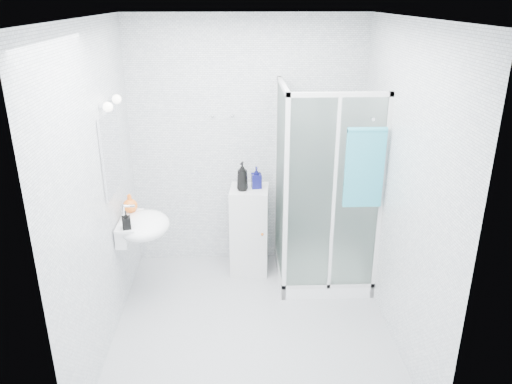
{
  "coord_description": "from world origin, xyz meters",
  "views": [
    {
      "loc": [
        -0.12,
        -3.68,
        2.74
      ],
      "look_at": [
        0.05,
        0.35,
        1.15
      ],
      "focal_mm": 35.0,
      "sensor_mm": 36.0,
      "label": 1
    }
  ],
  "objects_px": {
    "shampoo_bottle_b": "(256,177)",
    "wall_basin": "(142,226)",
    "soap_dispenser_black": "(126,220)",
    "shower_enclosure": "(316,241)",
    "soap_dispenser_orange": "(130,203)",
    "storage_cabinet": "(249,230)",
    "hand_towel": "(365,166)",
    "shampoo_bottle_a": "(242,176)"
  },
  "relations": [
    {
      "from": "soap_dispenser_orange",
      "to": "soap_dispenser_black",
      "type": "bearing_deg",
      "value": -84.2
    },
    {
      "from": "shampoo_bottle_b",
      "to": "soap_dispenser_black",
      "type": "bearing_deg",
      "value": -146.54
    },
    {
      "from": "soap_dispenser_black",
      "to": "storage_cabinet",
      "type": "bearing_deg",
      "value": 34.55
    },
    {
      "from": "wall_basin",
      "to": "soap_dispenser_black",
      "type": "height_order",
      "value": "soap_dispenser_black"
    },
    {
      "from": "wall_basin",
      "to": "soap_dispenser_orange",
      "type": "height_order",
      "value": "soap_dispenser_orange"
    },
    {
      "from": "shampoo_bottle_b",
      "to": "soap_dispenser_black",
      "type": "xyz_separation_m",
      "value": [
        -1.15,
        -0.76,
        -0.1
      ]
    },
    {
      "from": "hand_towel",
      "to": "soap_dispenser_orange",
      "type": "bearing_deg",
      "value": 172.95
    },
    {
      "from": "wall_basin",
      "to": "shower_enclosure",
      "type": "bearing_deg",
      "value": 10.81
    },
    {
      "from": "wall_basin",
      "to": "storage_cabinet",
      "type": "relative_size",
      "value": 0.6
    },
    {
      "from": "storage_cabinet",
      "to": "shampoo_bottle_a",
      "type": "height_order",
      "value": "shampoo_bottle_a"
    },
    {
      "from": "storage_cabinet",
      "to": "soap_dispenser_black",
      "type": "xyz_separation_m",
      "value": [
        -1.08,
        -0.74,
        0.48
      ]
    },
    {
      "from": "wall_basin",
      "to": "soap_dispenser_black",
      "type": "bearing_deg",
      "value": -114.75
    },
    {
      "from": "wall_basin",
      "to": "soap_dispenser_orange",
      "type": "xyz_separation_m",
      "value": [
        -0.12,
        0.17,
        0.15
      ]
    },
    {
      "from": "hand_towel",
      "to": "soap_dispenser_black",
      "type": "height_order",
      "value": "hand_towel"
    },
    {
      "from": "hand_towel",
      "to": "soap_dispenser_black",
      "type": "xyz_separation_m",
      "value": [
        -2.06,
        -0.1,
        -0.43
      ]
    },
    {
      "from": "storage_cabinet",
      "to": "shampoo_bottle_a",
      "type": "bearing_deg",
      "value": -141.72
    },
    {
      "from": "shampoo_bottle_a",
      "to": "soap_dispenser_orange",
      "type": "xyz_separation_m",
      "value": [
        -1.05,
        -0.34,
        -0.13
      ]
    },
    {
      "from": "shampoo_bottle_b",
      "to": "soap_dispenser_black",
      "type": "relative_size",
      "value": 1.36
    },
    {
      "from": "wall_basin",
      "to": "shampoo_bottle_a",
      "type": "xyz_separation_m",
      "value": [
        0.93,
        0.51,
        0.28
      ]
    },
    {
      "from": "hand_towel",
      "to": "soap_dispenser_black",
      "type": "relative_size",
      "value": 4.46
    },
    {
      "from": "hand_towel",
      "to": "shampoo_bottle_a",
      "type": "height_order",
      "value": "hand_towel"
    },
    {
      "from": "wall_basin",
      "to": "shampoo_bottle_b",
      "type": "xyz_separation_m",
      "value": [
        1.07,
        0.57,
        0.24
      ]
    },
    {
      "from": "wall_basin",
      "to": "storage_cabinet",
      "type": "xyz_separation_m",
      "value": [
        0.99,
        0.56,
        -0.33
      ]
    },
    {
      "from": "shampoo_bottle_b",
      "to": "soap_dispenser_orange",
      "type": "distance_m",
      "value": 1.26
    },
    {
      "from": "shampoo_bottle_b",
      "to": "hand_towel",
      "type": "bearing_deg",
      "value": -35.94
    },
    {
      "from": "shampoo_bottle_b",
      "to": "storage_cabinet",
      "type": "bearing_deg",
      "value": -165.89
    },
    {
      "from": "shampoo_bottle_b",
      "to": "wall_basin",
      "type": "bearing_deg",
      "value": -151.73
    },
    {
      "from": "hand_towel",
      "to": "wall_basin",
      "type": "bearing_deg",
      "value": 177.54
    },
    {
      "from": "storage_cabinet",
      "to": "wall_basin",
      "type": "bearing_deg",
      "value": -145.53
    },
    {
      "from": "wall_basin",
      "to": "shampoo_bottle_b",
      "type": "bearing_deg",
      "value": 28.27
    },
    {
      "from": "hand_towel",
      "to": "shampoo_bottle_b",
      "type": "xyz_separation_m",
      "value": [
        -0.91,
        0.66,
        -0.33
      ]
    },
    {
      "from": "shower_enclosure",
      "to": "shampoo_bottle_a",
      "type": "xyz_separation_m",
      "value": [
        -0.73,
        0.19,
        0.63
      ]
    },
    {
      "from": "wall_basin",
      "to": "shampoo_bottle_a",
      "type": "distance_m",
      "value": 1.09
    },
    {
      "from": "shower_enclosure",
      "to": "soap_dispenser_black",
      "type": "bearing_deg",
      "value": -163.83
    },
    {
      "from": "soap_dispenser_orange",
      "to": "soap_dispenser_black",
      "type": "relative_size",
      "value": 1.08
    },
    {
      "from": "shower_enclosure",
      "to": "shampoo_bottle_b",
      "type": "relative_size",
      "value": 9.13
    },
    {
      "from": "shower_enclosure",
      "to": "hand_towel",
      "type": "height_order",
      "value": "shower_enclosure"
    },
    {
      "from": "shampoo_bottle_b",
      "to": "soap_dispenser_black",
      "type": "distance_m",
      "value": 1.39
    },
    {
      "from": "shower_enclosure",
      "to": "soap_dispenser_orange",
      "type": "bearing_deg",
      "value": -175.46
    },
    {
      "from": "storage_cabinet",
      "to": "shampoo_bottle_b",
      "type": "bearing_deg",
      "value": 19.38
    },
    {
      "from": "shower_enclosure",
      "to": "soap_dispenser_orange",
      "type": "height_order",
      "value": "shower_enclosure"
    },
    {
      "from": "hand_towel",
      "to": "shower_enclosure",
      "type": "bearing_deg",
      "value": 128.75
    }
  ]
}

